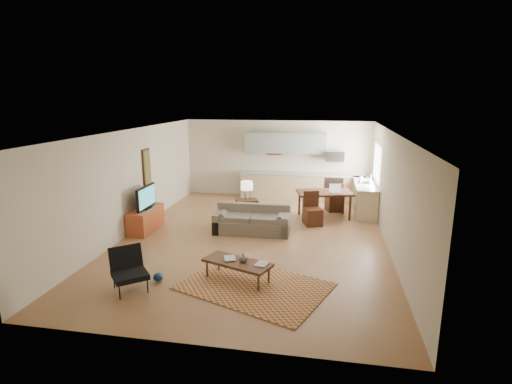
% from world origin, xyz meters
% --- Properties ---
extents(room, '(9.00, 9.00, 9.00)m').
position_xyz_m(room, '(0.00, 0.00, 1.35)').
color(room, '#8D5F39').
rests_on(room, ground).
extents(kitchen_counter_back, '(4.26, 0.64, 0.92)m').
position_xyz_m(kitchen_counter_back, '(0.90, 4.18, 0.46)').
color(kitchen_counter_back, tan).
rests_on(kitchen_counter_back, ground).
extents(kitchen_counter_right, '(0.64, 2.26, 0.92)m').
position_xyz_m(kitchen_counter_right, '(2.93, 3.00, 0.46)').
color(kitchen_counter_right, tan).
rests_on(kitchen_counter_right, ground).
extents(kitchen_range, '(0.62, 0.62, 0.90)m').
position_xyz_m(kitchen_range, '(2.00, 4.18, 0.45)').
color(kitchen_range, '#A5A8AD').
rests_on(kitchen_range, ground).
extents(kitchen_microwave, '(0.62, 0.40, 0.35)m').
position_xyz_m(kitchen_microwave, '(2.00, 4.20, 1.55)').
color(kitchen_microwave, '#A5A8AD').
rests_on(kitchen_microwave, room).
extents(upper_cabinets, '(2.80, 0.34, 0.70)m').
position_xyz_m(upper_cabinets, '(0.30, 4.33, 1.95)').
color(upper_cabinets, gray).
rests_on(upper_cabinets, room).
extents(window_right, '(0.02, 1.40, 1.05)m').
position_xyz_m(window_right, '(3.23, 3.00, 1.55)').
color(window_right, white).
rests_on(window_right, room).
extents(wall_art_left, '(0.06, 0.42, 1.10)m').
position_xyz_m(wall_art_left, '(-3.21, 0.90, 1.55)').
color(wall_art_left, olive).
rests_on(wall_art_left, room).
extents(triptych, '(1.70, 0.04, 0.50)m').
position_xyz_m(triptych, '(-0.10, 4.47, 1.75)').
color(triptych, beige).
rests_on(triptych, room).
extents(rug, '(3.12, 2.67, 0.02)m').
position_xyz_m(rug, '(0.48, -2.56, 0.01)').
color(rug, brown).
rests_on(rug, floor).
extents(sofa, '(2.08, 0.94, 0.72)m').
position_xyz_m(sofa, '(-0.14, 0.46, 0.36)').
color(sofa, '#62594B').
rests_on(sofa, floor).
extents(coffee_table, '(1.46, 0.99, 0.41)m').
position_xyz_m(coffee_table, '(0.11, -2.36, 0.20)').
color(coffee_table, '#462918').
rests_on(coffee_table, floor).
extents(book_a, '(0.39, 0.42, 0.03)m').
position_xyz_m(book_a, '(-0.16, -2.32, 0.42)').
color(book_a, maroon).
rests_on(book_a, coffee_table).
extents(book_b, '(0.36, 0.40, 0.02)m').
position_xyz_m(book_b, '(0.50, -2.39, 0.42)').
color(book_b, navy).
rests_on(book_b, coffee_table).
extents(vase, '(0.25, 0.25, 0.18)m').
position_xyz_m(vase, '(0.23, -2.35, 0.49)').
color(vase, black).
rests_on(vase, coffee_table).
extents(armchair, '(0.98, 0.98, 0.79)m').
position_xyz_m(armchair, '(-1.75, -3.11, 0.40)').
color(armchair, black).
rests_on(armchair, floor).
extents(tv_credenza, '(0.51, 1.32, 0.61)m').
position_xyz_m(tv_credenza, '(-2.98, 0.15, 0.31)').
color(tv_credenza, '#9C4020').
rests_on(tv_credenza, floor).
extents(tv, '(0.10, 1.02, 0.61)m').
position_xyz_m(tv, '(-2.92, 0.15, 0.92)').
color(tv, black).
rests_on(tv, tv_credenza).
extents(console_table, '(0.69, 0.59, 0.68)m').
position_xyz_m(console_table, '(-0.43, 1.26, 0.34)').
color(console_table, '#351A0F').
rests_on(console_table, floor).
extents(table_lamp, '(0.44, 0.44, 0.55)m').
position_xyz_m(table_lamp, '(-0.43, 1.26, 0.95)').
color(table_lamp, beige).
rests_on(table_lamp, console_table).
extents(dining_table, '(1.74, 1.25, 0.79)m').
position_xyz_m(dining_table, '(1.71, 2.17, 0.40)').
color(dining_table, '#351A0F').
rests_on(dining_table, floor).
extents(dining_chair_near, '(0.59, 0.60, 0.94)m').
position_xyz_m(dining_chair_near, '(1.42, 1.39, 0.47)').
color(dining_chair_near, '#351A0F').
rests_on(dining_chair_near, floor).
extents(dining_chair_far, '(0.57, 0.58, 0.91)m').
position_xyz_m(dining_chair_far, '(2.00, 2.94, 0.46)').
color(dining_chair_far, '#351A0F').
rests_on(dining_chair_far, floor).
extents(laptop, '(0.36, 0.29, 0.25)m').
position_xyz_m(laptop, '(2.02, 2.06, 0.92)').
color(laptop, '#A5A8AD').
rests_on(laptop, dining_table).
extents(soap_bottle, '(0.13, 0.13, 0.19)m').
position_xyz_m(soap_bottle, '(2.83, 3.32, 1.02)').
color(soap_bottle, beige).
rests_on(soap_bottle, kitchen_counter_right).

